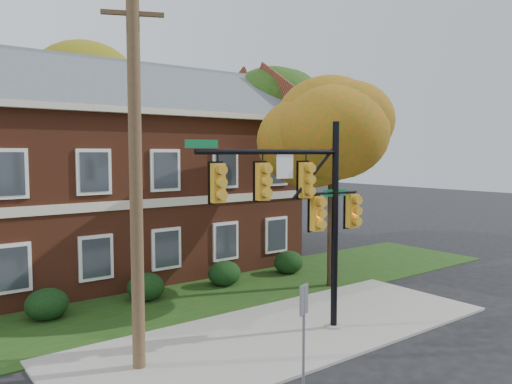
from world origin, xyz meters
TOP-DOWN VIEW (x-y plane):
  - ground at (0.00, 0.00)m, footprint 120.00×120.00m
  - sidewalk at (0.00, 1.00)m, footprint 14.00×5.00m
  - grass_strip at (0.00, 6.00)m, footprint 30.00×6.00m
  - apartment_building at (-2.00, 11.95)m, footprint 18.80×8.80m
  - hedge_left at (-5.50, 6.70)m, footprint 1.40×1.26m
  - hedge_center at (-2.00, 6.70)m, footprint 1.40×1.26m
  - hedge_right at (1.50, 6.70)m, footprint 1.40×1.26m
  - hedge_far_right at (5.00, 6.70)m, footprint 1.40×1.26m
  - tree_near_right at (5.22, 3.87)m, footprint 4.50×4.25m
  - tree_right_rear at (9.31, 12.81)m, footprint 6.30×5.95m
  - tree_far_rear at (-0.66, 19.79)m, footprint 6.84×6.46m
  - traffic_signal at (0.24, 0.51)m, footprint 5.74×0.92m
  - utility_pole at (-4.67, 1.29)m, footprint 1.40×0.72m
  - sign_post at (-2.06, -2.00)m, footprint 0.35×0.17m

SIDE VIEW (x-z plane):
  - ground at x=0.00m, z-range 0.00..0.00m
  - grass_strip at x=0.00m, z-range 0.00..0.04m
  - sidewalk at x=0.00m, z-range 0.00..0.08m
  - hedge_left at x=-5.50m, z-range 0.00..1.05m
  - hedge_center at x=-2.00m, z-range 0.00..1.05m
  - hedge_right at x=1.50m, z-range 0.00..1.05m
  - hedge_far_right at x=5.00m, z-range 0.00..1.05m
  - sign_post at x=-2.06m, z-range 0.44..2.92m
  - traffic_signal at x=0.24m, z-range 0.78..7.22m
  - utility_pole at x=-4.67m, z-range 0.07..9.65m
  - apartment_building at x=-2.00m, z-range 0.12..9.86m
  - tree_near_right at x=5.22m, z-range 2.38..10.96m
  - tree_right_rear at x=9.31m, z-range 2.81..13.43m
  - tree_far_rear at x=-0.66m, z-range 3.08..14.60m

